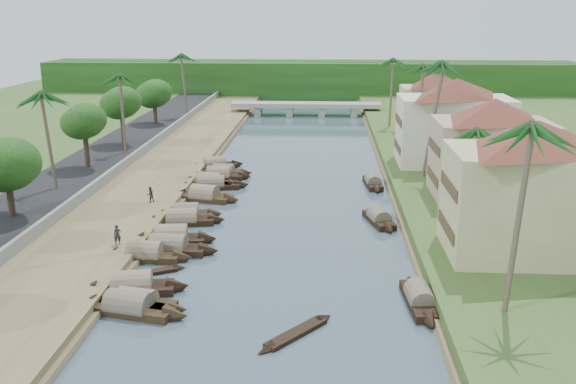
# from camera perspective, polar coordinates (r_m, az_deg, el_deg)

# --- Properties ---
(ground) EXTENTS (220.00, 220.00, 0.00)m
(ground) POSITION_cam_1_polar(r_m,az_deg,el_deg) (52.24, -0.93, -5.46)
(ground) COLOR #3D505C
(ground) RESTS_ON ground
(left_bank) EXTENTS (10.00, 180.00, 0.80)m
(left_bank) POSITION_cam_1_polar(r_m,az_deg,el_deg) (73.70, -12.26, 0.83)
(left_bank) COLOR brown
(left_bank) RESTS_ON ground
(right_bank) EXTENTS (16.00, 180.00, 1.20)m
(right_bank) POSITION_cam_1_polar(r_m,az_deg,el_deg) (72.60, 15.41, 0.56)
(right_bank) COLOR #325421
(right_bank) RESTS_ON ground
(road) EXTENTS (8.00, 180.00, 1.40)m
(road) POSITION_cam_1_polar(r_m,az_deg,el_deg) (76.34, -18.43, 1.12)
(road) COLOR black
(road) RESTS_ON ground
(retaining_wall) EXTENTS (0.40, 180.00, 1.10)m
(retaining_wall) POSITION_cam_1_polar(r_m,az_deg,el_deg) (74.70, -15.41, 1.58)
(retaining_wall) COLOR gray
(retaining_wall) RESTS_ON left_bank
(treeline) EXTENTS (120.00, 14.00, 8.00)m
(treeline) POSITION_cam_1_polar(r_m,az_deg,el_deg) (149.36, 1.95, 9.99)
(treeline) COLOR #173B10
(treeline) RESTS_ON ground
(bridge) EXTENTS (28.00, 4.00, 2.40)m
(bridge) POSITION_cam_1_polar(r_m,az_deg,el_deg) (121.84, 1.60, 7.62)
(bridge) COLOR gray
(bridge) RESTS_ON ground
(building_near) EXTENTS (14.85, 14.85, 10.20)m
(building_near) POSITION_cam_1_polar(r_m,az_deg,el_deg) (50.59, 20.85, 0.37)
(building_near) COLOR beige
(building_near) RESTS_ON right_bank
(building_mid) EXTENTS (14.11, 14.11, 9.70)m
(building_mid) POSITION_cam_1_polar(r_m,az_deg,el_deg) (65.91, 17.65, 3.83)
(building_mid) COLOR tan
(building_mid) RESTS_ON right_bank
(building_far) EXTENTS (15.59, 15.59, 10.20)m
(building_far) POSITION_cam_1_polar(r_m,az_deg,el_deg) (79.08, 14.55, 6.13)
(building_far) COLOR beige
(building_far) RESTS_ON right_bank
(building_distant) EXTENTS (12.62, 12.62, 9.20)m
(building_distant) POSITION_cam_1_polar(r_m,az_deg,el_deg) (98.80, 12.94, 7.77)
(building_distant) COLOR beige
(building_distant) RESTS_ON right_bank
(sampan_0) EXTENTS (8.68, 3.58, 2.24)m
(sampan_0) POSITION_cam_1_polar(r_m,az_deg,el_deg) (43.46, -13.95, -9.91)
(sampan_0) COLOR black
(sampan_0) RESTS_ON ground
(sampan_1) EXTENTS (8.28, 3.27, 2.38)m
(sampan_1) POSITION_cam_1_polar(r_m,az_deg,el_deg) (46.31, -13.69, -8.24)
(sampan_1) COLOR black
(sampan_1) RESTS_ON ground
(sampan_2) EXTENTS (7.45, 2.85, 1.97)m
(sampan_2) POSITION_cam_1_polar(r_m,az_deg,el_deg) (43.95, -13.29, -9.58)
(sampan_2) COLOR black
(sampan_2) RESTS_ON ground
(sampan_3) EXTENTS (8.68, 2.34, 2.30)m
(sampan_3) POSITION_cam_1_polar(r_m,az_deg,el_deg) (53.09, -10.59, -4.91)
(sampan_3) COLOR black
(sampan_3) RESTS_ON ground
(sampan_4) EXTENTS (7.95, 2.29, 2.23)m
(sampan_4) POSITION_cam_1_polar(r_m,az_deg,el_deg) (52.03, -12.57, -5.46)
(sampan_4) COLOR black
(sampan_4) RESTS_ON ground
(sampan_5) EXTENTS (8.00, 2.82, 2.47)m
(sampan_5) POSITION_cam_1_polar(r_m,az_deg,el_deg) (55.14, -10.31, -4.10)
(sampan_5) COLOR black
(sampan_5) RESTS_ON ground
(sampan_6) EXTENTS (7.21, 2.64, 2.12)m
(sampan_6) POSITION_cam_1_polar(r_m,az_deg,el_deg) (61.60, -9.07, -1.92)
(sampan_6) COLOR black
(sampan_6) RESTS_ON ground
(sampan_7) EXTENTS (8.35, 2.89, 2.18)m
(sampan_7) POSITION_cam_1_polar(r_m,az_deg,el_deg) (59.86, -9.42, -2.47)
(sampan_7) COLOR black
(sampan_7) RESTS_ON ground
(sampan_8) EXTENTS (8.19, 3.80, 2.44)m
(sampan_8) POSITION_cam_1_polar(r_m,az_deg,el_deg) (67.12, -7.44, -0.38)
(sampan_8) COLOR black
(sampan_8) RESTS_ON ground
(sampan_9) EXTENTS (8.91, 3.28, 2.21)m
(sampan_9) POSITION_cam_1_polar(r_m,az_deg,el_deg) (71.33, -6.88, 0.60)
(sampan_9) COLOR black
(sampan_9) RESTS_ON ground
(sampan_10) EXTENTS (8.17, 3.69, 2.21)m
(sampan_10) POSITION_cam_1_polar(r_m,az_deg,el_deg) (72.62, -6.97, 0.87)
(sampan_10) COLOR black
(sampan_10) RESTS_ON ground
(sampan_11) EXTENTS (7.91, 2.20, 2.25)m
(sampan_11) POSITION_cam_1_polar(r_m,az_deg,el_deg) (75.43, -6.18, 1.46)
(sampan_11) COLOR black
(sampan_11) RESTS_ON ground
(sampan_12) EXTENTS (7.40, 2.08, 1.80)m
(sampan_12) POSITION_cam_1_polar(r_m,az_deg,el_deg) (77.56, -5.76, 1.86)
(sampan_12) COLOR black
(sampan_12) RESTS_ON ground
(sampan_13) EXTENTS (7.65, 4.36, 2.10)m
(sampan_13) POSITION_cam_1_polar(r_m,az_deg,el_deg) (80.78, -6.52, 2.40)
(sampan_13) COLOR black
(sampan_13) RESTS_ON ground
(sampan_14) EXTENTS (2.09, 8.21, 2.00)m
(sampan_14) POSITION_cam_1_polar(r_m,az_deg,el_deg) (44.25, 11.62, -9.29)
(sampan_14) COLOR black
(sampan_14) RESTS_ON ground
(sampan_15) EXTENTS (3.27, 7.31, 1.96)m
(sampan_15) POSITION_cam_1_polar(r_m,az_deg,el_deg) (60.03, 8.10, -2.36)
(sampan_15) COLOR black
(sampan_15) RESTS_ON ground
(sampan_16) EXTENTS (2.10, 7.65, 1.89)m
(sampan_16) POSITION_cam_1_polar(r_m,az_deg,el_deg) (72.73, 7.56, 0.87)
(sampan_16) COLOR black
(sampan_16) RESTS_ON ground
(canoe_0) EXTENTS (4.92, 5.80, 0.89)m
(canoe_0) POSITION_cam_1_polar(r_m,az_deg,el_deg) (39.75, 0.73, -12.47)
(canoe_0) COLOR black
(canoe_0) RESTS_ON ground
(canoe_1) EXTENTS (4.83, 3.18, 0.82)m
(canoe_1) POSITION_cam_1_polar(r_m,az_deg,el_deg) (49.29, -11.94, -7.03)
(canoe_1) COLOR black
(canoe_1) RESTS_ON ground
(canoe_2) EXTENTS (4.81, 1.60, 0.69)m
(canoe_2) POSITION_cam_1_polar(r_m,az_deg,el_deg) (68.14, -7.09, -0.40)
(canoe_2) COLOR black
(canoe_2) RESTS_ON ground
(palm_0) EXTENTS (3.20, 3.20, 13.00)m
(palm_0) POSITION_cam_1_polar(r_m,az_deg,el_deg) (38.90, 20.29, 5.09)
(palm_0) COLOR brown
(palm_0) RESTS_ON ground
(palm_1) EXTENTS (3.20, 3.20, 9.51)m
(palm_1) POSITION_cam_1_polar(r_m,az_deg,el_deg) (56.80, 15.88, 5.10)
(palm_1) COLOR brown
(palm_1) RESTS_ON ground
(palm_2) EXTENTS (3.20, 3.20, 13.98)m
(palm_2) POSITION_cam_1_polar(r_m,az_deg,el_deg) (71.21, 12.71, 10.87)
(palm_2) COLOR brown
(palm_2) RESTS_ON ground
(palm_3) EXTENTS (3.20, 3.20, 12.47)m
(palm_3) POSITION_cam_1_polar(r_m,az_deg,el_deg) (86.55, 11.73, 10.74)
(palm_3) COLOR brown
(palm_3) RESTS_ON ground
(palm_5) EXTENTS (3.20, 3.20, 11.25)m
(palm_5) POSITION_cam_1_polar(r_m,az_deg,el_deg) (68.49, -20.73, 8.01)
(palm_5) COLOR brown
(palm_5) RESTS_ON ground
(palm_6) EXTENTS (3.20, 3.20, 11.39)m
(palm_6) POSITION_cam_1_polar(r_m,az_deg,el_deg) (84.12, -14.66, 9.85)
(palm_6) COLOR brown
(palm_6) RESTS_ON ground
(palm_7) EXTENTS (3.20, 3.20, 12.05)m
(palm_7) POSITION_cam_1_polar(r_m,az_deg,el_deg) (103.45, 9.25, 11.40)
(palm_7) COLOR brown
(palm_7) RESTS_ON ground
(palm_8) EXTENTS (3.20, 3.20, 11.95)m
(palm_8) POSITION_cam_1_polar(r_m,az_deg,el_deg) (112.89, -9.22, 11.80)
(palm_8) COLOR brown
(palm_8) RESTS_ON ground
(tree_2) EXTENTS (5.53, 5.53, 6.91)m
(tree_2) POSITION_cam_1_polar(r_m,az_deg,el_deg) (61.02, -23.74, 2.17)
(tree_2) COLOR #413425
(tree_2) RESTS_ON ground
(tree_3) EXTENTS (4.71, 4.71, 7.31)m
(tree_3) POSITION_cam_1_polar(r_m,az_deg,el_deg) (77.68, -17.67, 5.95)
(tree_3) COLOR #413425
(tree_3) RESTS_ON ground
(tree_4) EXTENTS (5.01, 5.01, 7.64)m
(tree_4) POSITION_cam_1_polar(r_m,az_deg,el_deg) (90.59, -14.61, 7.61)
(tree_4) COLOR #413425
(tree_4) RESTS_ON ground
(tree_5) EXTENTS (5.23, 5.23, 6.87)m
(tree_5) POSITION_cam_1_polar(r_m,az_deg,el_deg) (106.90, -11.82, 8.50)
(tree_5) COLOR #413425
(tree_5) RESTS_ON ground
(tree_6) EXTENTS (4.24, 4.24, 6.46)m
(tree_6) POSITION_cam_1_polar(r_m,az_deg,el_deg) (80.97, 17.92, 5.68)
(tree_6) COLOR #413425
(tree_6) RESTS_ON ground
(person_near) EXTENTS (0.70, 0.57, 1.64)m
(person_near) POSITION_cam_1_polar(r_m,az_deg,el_deg) (53.35, -14.93, -3.71)
(person_near) COLOR #24252B
(person_near) RESTS_ON left_bank
(person_far) EXTENTS (0.95, 0.94, 1.55)m
(person_far) POSITION_cam_1_polar(r_m,az_deg,el_deg) (64.50, -12.16, -0.20)
(person_far) COLOR #2D2C1F
(person_far) RESTS_ON left_bank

